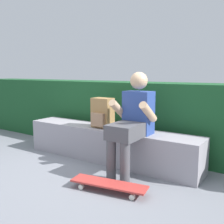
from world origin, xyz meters
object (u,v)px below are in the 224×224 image
Objects in this scene: bench_main at (108,144)px; backpack_on_bench at (102,113)px; person_skater at (132,119)px; skateboard_near_person at (109,184)px.

backpack_on_bench is (-0.09, -0.01, 0.42)m from bench_main.
bench_main is 0.43m from backpack_on_bench.
skateboard_near_person is (0.06, -0.58, -0.58)m from person_skater.
backpack_on_bench is at bearing 161.02° from person_skater.
bench_main is 0.97m from skateboard_near_person.
bench_main is at bearing 156.85° from person_skater.
person_skater is (0.49, -0.21, 0.43)m from bench_main.
person_skater reaches higher than bench_main.
backpack_on_bench is (-0.59, 0.20, -0.00)m from person_skater.
backpack_on_bench reaches higher than bench_main.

